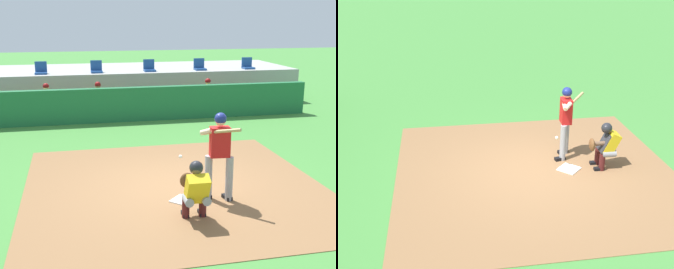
% 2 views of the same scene
% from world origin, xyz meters
% --- Properties ---
extents(ground_plane, '(80.00, 80.00, 0.00)m').
position_xyz_m(ground_plane, '(0.00, 0.00, 0.00)').
color(ground_plane, '#428438').
extents(dirt_infield, '(6.40, 6.40, 0.01)m').
position_xyz_m(dirt_infield, '(0.00, 0.00, 0.01)').
color(dirt_infield, olive).
rests_on(dirt_infield, ground).
extents(home_plate, '(0.62, 0.62, 0.02)m').
position_xyz_m(home_plate, '(0.00, -0.80, 0.02)').
color(home_plate, white).
rests_on(home_plate, dirt_infield).
extents(batter_at_plate, '(0.66, 0.78, 1.80)m').
position_xyz_m(batter_at_plate, '(0.69, -0.87, 1.04)').
color(batter_at_plate, '#99999E').
rests_on(batter_at_plate, ground).
extents(catcher_crouched, '(0.49, 1.54, 1.13)m').
position_xyz_m(catcher_crouched, '(-0.00, -1.64, 0.61)').
color(catcher_crouched, gray).
rests_on(catcher_crouched, ground).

